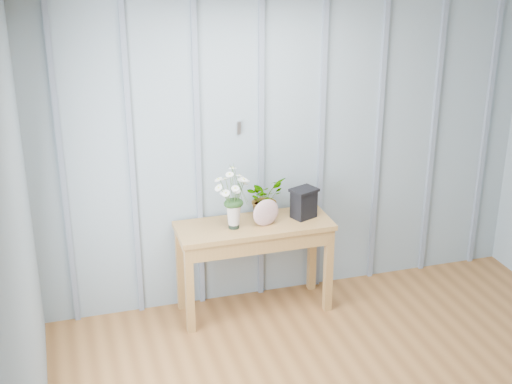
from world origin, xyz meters
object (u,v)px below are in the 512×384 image
object	(u,v)px
sideboard	(254,237)
daisy_vase	(233,188)
felt_disc_vessel	(266,213)
carved_box	(304,203)

from	to	relation	value
sideboard	daisy_vase	size ratio (longest dim) A/B	2.30
sideboard	daisy_vase	xyz separation A→B (m)	(-0.17, -0.03, 0.44)
sideboard	daisy_vase	world-z (taller)	daisy_vase
sideboard	felt_disc_vessel	bearing A→B (deg)	-38.40
daisy_vase	carved_box	xyz separation A→B (m)	(0.57, 0.04, -0.20)
daisy_vase	felt_disc_vessel	size ratio (longest dim) A/B	2.44
sideboard	carved_box	bearing A→B (deg)	0.90
felt_disc_vessel	sideboard	bearing A→B (deg)	132.05
sideboard	carved_box	xyz separation A→B (m)	(0.40, 0.01, 0.24)
carved_box	daisy_vase	bearing A→B (deg)	-176.41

